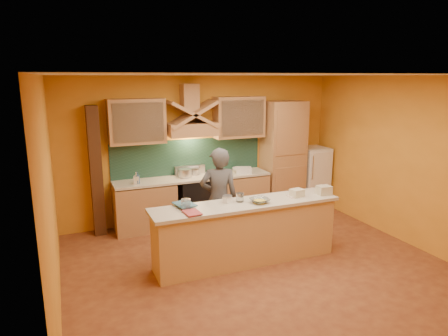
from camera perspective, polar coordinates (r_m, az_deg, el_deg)
name	(u,v)px	position (r m, az deg, el deg)	size (l,w,h in m)	color
floor	(260,268)	(6.13, 5.20, -14.07)	(5.50, 5.00, 0.01)	brown
ceiling	(265,75)	(5.46, 5.82, 13.11)	(5.50, 5.00, 0.01)	white
wall_back	(203,148)	(7.88, -3.05, 2.85)	(5.50, 0.02, 2.80)	orange
wall_front	(402,244)	(3.73, 24.05, -9.92)	(5.50, 0.02, 2.80)	orange
wall_left	(50,199)	(5.01, -23.60, -4.14)	(0.02, 5.00, 2.80)	orange
wall_right	(409,161)	(7.31, 24.90, 0.86)	(0.02, 5.00, 2.80)	orange
base_cabinet_left	(145,207)	(7.52, -11.24, -5.52)	(1.10, 0.60, 0.86)	tan
base_cabinet_right	(239,196)	(8.07, 2.11, -3.98)	(1.10, 0.60, 0.86)	tan
counter_top	(193,178)	(7.61, -4.38, -1.38)	(3.00, 0.62, 0.04)	beige
stove	(194,200)	(7.73, -4.32, -4.61)	(0.60, 0.58, 0.90)	black
backsplash	(189,157)	(7.80, -5.08, 1.59)	(3.00, 0.03, 0.70)	#1A3930
range_hood	(192,129)	(7.48, -4.62, 5.55)	(0.92, 0.50, 0.24)	tan
hood_chimney	(190,97)	(7.53, -4.94, 10.02)	(0.30, 0.30, 0.50)	tan
upper_cabinet_left	(137,121)	(7.29, -12.37, 6.52)	(1.00, 0.35, 0.80)	tan
upper_cabinet_right	(239,117)	(7.90, 2.15, 7.28)	(1.00, 0.35, 0.80)	tan
pantry_column	(283,157)	(8.35, 8.40, 1.56)	(0.80, 0.60, 2.30)	tan
fridge	(312,177)	(8.86, 12.47, -1.26)	(0.58, 0.60, 1.30)	white
trim_column_left	(96,171)	(7.37, -17.83, -0.46)	(0.20, 0.30, 2.30)	#472816
island_body	(246,234)	(6.15, 3.14, -9.44)	(2.80, 0.55, 0.88)	tan
island_top	(246,204)	(5.98, 3.19, -5.18)	(2.90, 0.62, 0.05)	beige
person	(219,199)	(6.46, -0.74, -4.48)	(0.62, 0.40, 1.69)	#4C4C51
pot_large	(185,174)	(7.57, -5.60, -0.86)	(0.26, 0.26, 0.16)	silver
pot_small	(194,172)	(7.74, -4.28, -0.64)	(0.18, 0.18, 0.13)	#BBBAC2
soap_bottle_a	(136,178)	(7.22, -12.42, -1.41)	(0.10, 0.10, 0.21)	beige
soap_bottle_b	(138,178)	(7.21, -12.22, -1.44)	(0.08, 0.08, 0.21)	#315587
bowl_back	(238,169)	(8.02, 2.04, -0.19)	(0.23, 0.23, 0.07)	silver
dish_rack	(244,170)	(7.88, 2.84, -0.31)	(0.30, 0.24, 0.11)	silver
book_lower	(185,214)	(5.47, -5.59, -6.56)	(0.21, 0.28, 0.03)	#AB3D41
book_upper	(177,206)	(5.74, -6.76, -5.41)	(0.25, 0.34, 0.03)	#3A6980
jar_large	(186,204)	(5.67, -5.47, -5.18)	(0.13, 0.13, 0.15)	silver
jar_small	(240,197)	(6.00, 2.27, -4.20)	(0.12, 0.12, 0.13)	silver
kitchen_scale	(227,200)	(5.94, 0.50, -4.56)	(0.11, 0.11, 0.09)	white
mixing_bowl	(260,201)	(5.96, 5.12, -4.67)	(0.28, 0.28, 0.07)	white
cloth	(295,196)	(6.35, 10.04, -3.96)	(0.21, 0.16, 0.01)	beige
grocery_bag_a	(324,190)	(6.55, 14.09, -3.09)	(0.21, 0.17, 0.14)	beige
grocery_bag_b	(297,193)	(6.34, 10.39, -3.52)	(0.20, 0.15, 0.12)	beige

